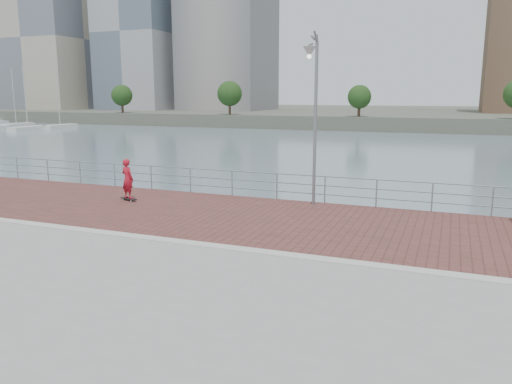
% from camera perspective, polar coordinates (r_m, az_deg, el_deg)
% --- Properties ---
extents(water, '(400.00, 400.00, 0.00)m').
position_cam_1_polar(water, '(15.06, -2.87, -13.81)').
color(water, slate).
rests_on(water, ground).
extents(seawall, '(40.00, 24.00, 2.00)m').
position_cam_1_polar(seawall, '(10.76, -14.59, -19.03)').
color(seawall, gray).
rests_on(seawall, ground).
extents(brick_lane, '(40.00, 6.80, 0.02)m').
position_cam_1_polar(brick_lane, '(17.54, 1.92, -3.20)').
color(brick_lane, brown).
rests_on(brick_lane, seawall).
extents(curb, '(40.00, 0.40, 0.06)m').
position_cam_1_polar(curb, '(14.33, -2.95, -6.43)').
color(curb, '#B7B5AD').
rests_on(curb, seawall).
extents(far_shore, '(320.00, 95.00, 2.50)m').
position_cam_1_polar(far_shore, '(135.14, 19.27, 8.32)').
color(far_shore, '#4C5142').
rests_on(far_shore, ground).
extents(guardrail, '(39.06, 0.06, 1.13)m').
position_cam_1_polar(guardrail, '(20.57, 5.11, 0.83)').
color(guardrail, '#8C9EA8').
rests_on(guardrail, brick_lane).
extents(street_lamp, '(0.46, 1.35, 6.35)m').
position_cam_1_polar(street_lamp, '(19.12, 6.51, 11.53)').
color(street_lamp, gray).
rests_on(street_lamp, brick_lane).
extents(skateboard, '(0.85, 0.43, 0.09)m').
position_cam_1_polar(skateboard, '(21.30, -14.36, -0.76)').
color(skateboard, black).
rests_on(skateboard, brick_lane).
extents(skateboarder, '(0.69, 0.55, 1.65)m').
position_cam_1_polar(skateboarder, '(21.15, -14.47, 1.46)').
color(skateboarder, '#B21728').
rests_on(skateboarder, skateboard).
extents(shoreline_trees, '(109.26, 4.81, 6.41)m').
position_cam_1_polar(shoreline_trees, '(90.99, 11.05, 10.81)').
color(shoreline_trees, '#473323').
rests_on(shoreline_trees, far_shore).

